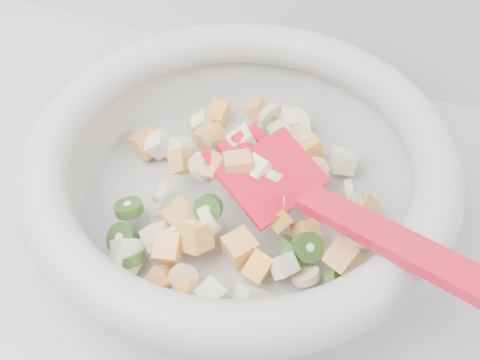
% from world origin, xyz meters
% --- Properties ---
extents(mixing_bowl, '(0.45, 0.36, 0.15)m').
position_xyz_m(mixing_bowl, '(0.00, 1.50, 0.95)').
color(mixing_bowl, '#B7B7B5').
rests_on(mixing_bowl, counter).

